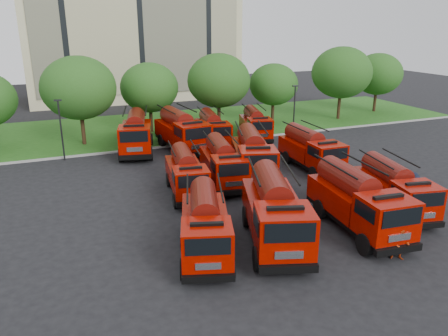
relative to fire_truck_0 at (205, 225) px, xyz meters
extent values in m
plane|color=black|center=(4.29, 1.71, -1.52)|extent=(140.00, 140.00, 0.00)
cube|color=#1A4D14|center=(4.29, 27.71, -1.46)|extent=(70.00, 16.00, 0.12)
cube|color=gray|center=(4.29, 19.61, -1.45)|extent=(70.00, 0.30, 0.14)
cube|color=beige|center=(6.29, 49.71, 10.98)|extent=(30.00, 14.00, 25.00)
cube|color=black|center=(6.29, 42.61, 10.98)|extent=(28.00, 0.15, 22.00)
cylinder|color=#382314|center=(-3.71, 23.21, -0.12)|extent=(0.36, 0.36, 2.80)
ellipsoid|color=#234915|center=(-3.71, 23.21, 3.84)|extent=(6.72, 6.72, 5.71)
cylinder|color=#382314|center=(3.29, 25.71, -0.29)|extent=(0.36, 0.36, 2.45)
ellipsoid|color=#234915|center=(3.29, 25.71, 3.17)|extent=(5.88, 5.88, 5.00)
cylinder|color=#382314|center=(10.29, 24.21, -0.15)|extent=(0.36, 0.36, 2.73)
ellipsoid|color=#234915|center=(10.29, 24.21, 3.71)|extent=(6.55, 6.55, 5.57)
cylinder|color=#382314|center=(17.29, 25.21, -0.38)|extent=(0.36, 0.36, 2.27)
ellipsoid|color=#234915|center=(17.29, 25.21, 2.84)|extent=(5.46, 5.46, 4.64)
cylinder|color=#382314|center=(25.29, 23.71, -0.08)|extent=(0.36, 0.36, 2.87)
ellipsoid|color=#234915|center=(25.29, 23.71, 3.98)|extent=(6.89, 6.89, 5.85)
cylinder|color=#382314|center=(32.29, 25.71, -0.26)|extent=(0.36, 0.36, 2.52)
ellipsoid|color=#234915|center=(32.29, 25.71, 3.31)|extent=(6.05, 6.05, 5.14)
cylinder|color=black|center=(-5.71, 18.91, 0.98)|extent=(0.14, 0.14, 5.00)
cube|color=black|center=(-5.71, 18.91, 3.53)|extent=(0.60, 0.25, 0.12)
cylinder|color=black|center=(16.29, 18.91, 0.98)|extent=(0.14, 0.14, 5.00)
cube|color=black|center=(16.29, 18.91, 3.53)|extent=(0.60, 0.25, 0.12)
cube|color=black|center=(0.00, 0.01, -0.92)|extent=(3.99, 6.81, 0.28)
cube|color=black|center=(-0.99, -3.12, -0.96)|extent=(2.27, 0.92, 0.32)
cube|color=#8E0900|center=(-0.67, -2.11, 0.12)|extent=(2.78, 2.62, 1.80)
cube|color=black|center=(-0.98, -3.09, 0.54)|extent=(1.86, 0.63, 0.79)
cube|color=#8E0900|center=(0.31, 0.98, -0.18)|extent=(3.45, 4.74, 1.20)
cylinder|color=#520C07|center=(0.31, 0.98, 0.81)|extent=(2.50, 4.12, 1.39)
cylinder|color=black|center=(-1.74, -1.96, -1.01)|extent=(0.62, 1.07, 1.02)
cylinder|color=black|center=(0.29, -2.60, -1.01)|extent=(0.62, 1.07, 1.02)
cylinder|color=black|center=(-0.51, 1.92, -1.01)|extent=(0.62, 1.07, 1.02)
cylinder|color=black|center=(1.52, 1.27, -1.01)|extent=(0.62, 1.07, 1.02)
cube|color=black|center=(3.72, -0.27, -0.82)|extent=(4.71, 7.87, 0.32)
cube|color=black|center=(2.51, -3.86, -0.88)|extent=(2.62, 1.10, 0.37)
cube|color=#8E0900|center=(2.90, -2.70, 0.38)|extent=(3.23, 3.06, 2.08)
cube|color=black|center=(2.52, -3.83, 0.86)|extent=(2.14, 0.76, 0.91)
cube|color=#8E0900|center=(4.09, 0.84, 0.03)|extent=(4.04, 5.49, 1.39)
cylinder|color=#520C07|center=(4.09, 0.84, 1.16)|extent=(2.94, 4.76, 1.60)
cylinder|color=black|center=(1.67, -2.51, -0.93)|extent=(0.73, 1.23, 1.17)
cylinder|color=black|center=(4.00, -3.29, -0.93)|extent=(0.73, 1.23, 1.17)
cylinder|color=black|center=(3.17, 1.94, -0.93)|extent=(0.73, 1.23, 1.17)
cylinder|color=black|center=(5.49, 1.16, -0.93)|extent=(0.73, 1.23, 1.17)
cube|color=black|center=(8.63, -0.70, -0.85)|extent=(3.03, 7.38, 0.31)
cube|color=black|center=(8.29, -4.33, -0.90)|extent=(2.58, 0.50, 0.36)
cube|color=#8E0900|center=(8.40, -3.16, 0.31)|extent=(2.72, 2.49, 2.00)
cube|color=black|center=(8.29, -4.30, 0.77)|extent=(2.15, 0.25, 0.87)
cube|color=#8E0900|center=(8.74, 0.43, -0.03)|extent=(2.95, 4.94, 1.34)
cylinder|color=#520C07|center=(8.74, 0.43, 1.06)|extent=(1.94, 4.44, 1.54)
cylinder|color=black|center=(7.21, -3.25, -0.95)|extent=(0.46, 1.16, 1.13)
cylinder|color=black|center=(9.56, -3.47, -0.95)|extent=(0.46, 1.16, 1.13)
cylinder|color=black|center=(7.63, 1.25, -0.95)|extent=(0.46, 1.16, 1.13)
cylinder|color=black|center=(9.98, 1.03, -0.95)|extent=(0.46, 1.16, 1.13)
cube|color=black|center=(12.27, 0.47, -0.92)|extent=(3.34, 6.72, 0.28)
cube|color=black|center=(11.62, -2.73, -0.97)|extent=(2.29, 0.68, 0.32)
cube|color=#8E0900|center=(11.83, -1.69, 0.11)|extent=(2.60, 2.42, 1.79)
cube|color=black|center=(11.63, -2.70, 0.52)|extent=(1.90, 0.43, 0.78)
cube|color=#8E0900|center=(12.47, 1.46, -0.19)|extent=(3.04, 4.58, 1.19)
cylinder|color=#520C07|center=(12.47, 1.46, 0.79)|extent=(2.11, 4.05, 1.38)
cylinder|color=black|center=(10.76, -1.66, -1.01)|extent=(0.51, 1.05, 1.01)
cylinder|color=black|center=(12.83, -2.08, -1.01)|extent=(0.51, 1.05, 1.01)
cylinder|color=black|center=(11.56, 2.30, -1.01)|extent=(0.51, 1.05, 1.01)
cylinder|color=black|center=(13.63, 1.88, -1.01)|extent=(0.51, 1.05, 1.01)
cube|color=black|center=(1.52, 7.98, -0.95)|extent=(2.95, 6.41, 0.26)
cube|color=black|center=(1.04, 4.89, -0.99)|extent=(2.21, 0.56, 0.31)
cube|color=#8E0900|center=(1.19, 5.89, 0.05)|extent=(2.43, 2.25, 1.72)
cube|color=black|center=(1.04, 4.91, 0.44)|extent=(1.84, 0.33, 0.75)
cube|color=#8E0900|center=(1.67, 8.94, -0.24)|extent=(2.76, 4.34, 1.15)
cylinder|color=#520C07|center=(1.67, 8.94, 0.70)|extent=(1.88, 3.86, 1.32)
cylinder|color=black|center=(0.17, 5.87, -1.03)|extent=(0.45, 1.01, 0.97)
cylinder|color=black|center=(2.17, 5.56, -1.03)|extent=(0.45, 1.01, 0.97)
cylinder|color=black|center=(0.76, 9.70, -1.03)|extent=(0.45, 1.01, 0.97)
cylinder|color=black|center=(2.77, 9.39, -1.03)|extent=(0.45, 1.01, 0.97)
cube|color=black|center=(4.54, 8.87, -0.91)|extent=(3.23, 6.85, 0.28)
cube|color=black|center=(3.98, 5.58, -0.95)|extent=(2.36, 0.63, 0.33)
cube|color=#8E0900|center=(4.16, 6.65, 0.15)|extent=(2.62, 2.42, 1.83)
cube|color=black|center=(3.98, 5.61, 0.57)|extent=(1.95, 0.38, 0.80)
cube|color=#8E0900|center=(4.71, 9.89, -0.16)|extent=(2.99, 4.65, 1.22)
cylinder|color=#520C07|center=(4.71, 9.89, 0.84)|extent=(2.05, 4.13, 1.41)
cylinder|color=black|center=(3.06, 6.64, -1.00)|extent=(0.50, 1.07, 1.03)
cylinder|color=black|center=(5.19, 6.28, -1.00)|extent=(0.50, 1.07, 1.03)
cylinder|color=black|center=(3.76, 10.72, -1.00)|extent=(0.50, 1.07, 1.03)
cylinder|color=black|center=(5.89, 10.35, -1.00)|extent=(0.50, 1.07, 1.03)
cube|color=black|center=(7.11, 9.38, -0.84)|extent=(4.47, 7.65, 0.31)
cube|color=black|center=(6.00, 5.86, -0.90)|extent=(2.55, 1.03, 0.36)
cube|color=#8E0900|center=(6.36, 7.00, 0.32)|extent=(3.11, 2.94, 2.02)
cube|color=black|center=(6.01, 5.89, 0.79)|extent=(2.09, 0.71, 0.88)
cube|color=#8E0900|center=(7.45, 10.47, -0.01)|extent=(3.86, 5.32, 1.35)
cylinder|color=#520C07|center=(7.45, 10.47, 1.09)|extent=(2.80, 4.63, 1.56)
cylinder|color=black|center=(5.16, 7.16, -0.95)|extent=(0.69, 1.20, 1.14)
cylinder|color=black|center=(7.43, 6.45, -0.95)|extent=(0.69, 1.20, 1.14)
cylinder|color=black|center=(6.53, 11.52, -0.95)|extent=(0.69, 1.20, 1.14)
cylinder|color=black|center=(8.81, 10.80, -0.95)|extent=(0.69, 1.20, 1.14)
cube|color=black|center=(12.11, 9.36, -0.90)|extent=(2.43, 6.73, 0.29)
cube|color=black|center=(11.99, 5.99, -0.95)|extent=(2.39, 0.32, 0.33)
cube|color=#8E0900|center=(12.03, 7.08, 0.17)|extent=(2.41, 2.18, 1.85)
cube|color=black|center=(11.99, 6.02, 0.60)|extent=(2.00, 0.12, 0.81)
cube|color=#8E0900|center=(12.15, 10.41, -0.14)|extent=(2.49, 4.46, 1.24)
cylinder|color=#520C07|center=(12.15, 10.41, 0.87)|extent=(1.57, 4.04, 1.43)
cylinder|color=black|center=(10.93, 6.93, -1.00)|extent=(0.37, 1.06, 1.05)
cylinder|color=black|center=(13.12, 6.85, -1.00)|extent=(0.37, 1.06, 1.05)
cylinder|color=black|center=(11.08, 11.11, -1.00)|extent=(0.37, 1.06, 1.05)
cylinder|color=black|center=(13.27, 11.03, -1.00)|extent=(0.37, 1.06, 1.05)
cube|color=black|center=(0.42, 19.09, -0.84)|extent=(4.06, 7.72, 0.32)
cube|color=black|center=(-0.44, 15.46, -0.89)|extent=(2.62, 0.87, 0.37)
cube|color=#8E0900|center=(-0.16, 16.63, 0.35)|extent=(3.04, 2.85, 2.05)
cube|color=black|center=(-0.44, 15.49, 0.82)|extent=(2.16, 0.56, 0.89)
cube|color=#8E0900|center=(0.69, 20.21, 0.01)|extent=(3.63, 5.30, 1.37)
cylinder|color=#520C07|center=(0.69, 20.21, 1.12)|extent=(2.56, 4.66, 1.58)
cylinder|color=black|center=(-1.39, 16.71, -0.94)|extent=(0.63, 1.21, 1.16)
cylinder|color=black|center=(0.96, 16.15, -0.94)|extent=(0.63, 1.21, 1.16)
cylinder|color=black|center=(-0.31, 21.21, -0.94)|extent=(0.63, 1.21, 1.16)
cylinder|color=black|center=(2.04, 20.65, -0.94)|extent=(0.63, 1.21, 1.16)
cube|color=black|center=(4.29, 18.07, -0.81)|extent=(3.07, 7.75, 0.32)
cube|color=black|center=(4.59, 14.24, -0.87)|extent=(2.72, 0.48, 0.38)
cube|color=#8E0900|center=(4.49, 15.48, 0.40)|extent=(2.83, 2.58, 2.11)
cube|color=black|center=(4.59, 14.27, 0.89)|extent=(2.27, 0.23, 0.92)
cube|color=#8E0900|center=(4.20, 19.26, 0.05)|extent=(3.03, 5.17, 1.41)
cylinder|color=#520C07|center=(4.20, 19.26, 1.20)|extent=(1.97, 4.66, 1.62)
cylinder|color=black|center=(3.27, 15.17, -0.92)|extent=(0.47, 1.22, 1.19)
cylinder|color=black|center=(5.75, 15.36, -0.92)|extent=(0.47, 1.22, 1.19)
cylinder|color=black|center=(2.90, 19.92, -0.92)|extent=(0.47, 1.22, 1.19)
cylinder|color=black|center=(5.38, 20.11, -0.92)|extent=(0.47, 1.22, 1.19)
cube|color=black|center=(7.42, 18.65, -0.91)|extent=(3.17, 6.82, 0.28)
cube|color=black|center=(6.89, 15.36, -0.96)|extent=(2.35, 0.60, 0.33)
cube|color=#8E0900|center=(7.06, 16.43, 0.15)|extent=(2.59, 2.40, 1.83)
cube|color=black|center=(6.90, 15.39, 0.57)|extent=(1.95, 0.36, 0.80)
cube|color=#8E0900|center=(7.58, 19.67, -0.16)|extent=(2.95, 4.62, 1.22)
cylinder|color=#520C07|center=(7.58, 19.67, 0.84)|extent=(2.01, 4.11, 1.41)
cylinder|color=black|center=(5.97, 16.41, -1.00)|extent=(0.49, 1.07, 1.03)
cylinder|color=black|center=(8.10, 16.07, -1.00)|extent=(0.49, 1.07, 1.03)
cylinder|color=black|center=(6.62, 20.49, -1.00)|extent=(0.49, 1.07, 1.03)
cylinder|color=black|center=(8.75, 20.15, -1.00)|extent=(0.49, 1.07, 1.03)
cube|color=black|center=(12.26, 19.46, -0.94)|extent=(3.47, 6.51, 0.27)
cube|color=black|center=(11.50, 16.40, -0.99)|extent=(2.20, 0.75, 0.31)
cube|color=#8E0900|center=(11.75, 17.39, 0.05)|extent=(2.58, 2.41, 1.73)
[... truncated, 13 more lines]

